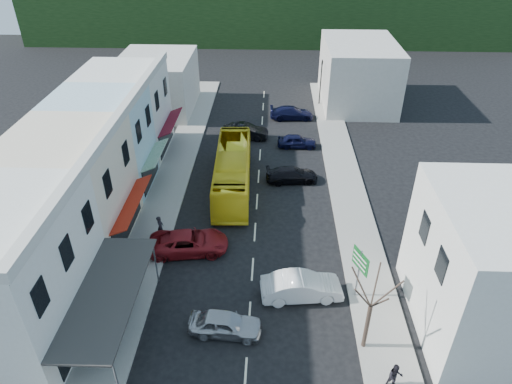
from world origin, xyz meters
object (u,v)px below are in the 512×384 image
Objects in this scene: car_silver at (225,324)px; car_red at (189,243)px; street_tree at (371,307)px; pedestrian_right at (395,376)px; traffic_signal at (321,83)px; car_white at (301,288)px; direction_sign at (358,275)px; bus at (233,171)px; pedestrian_left at (160,228)px.

car_red is (-3.18, 6.97, 0.00)m from car_silver.
street_tree is at bearing -90.88° from car_silver.
pedestrian_right is (8.64, -3.15, 0.30)m from car_silver.
traffic_signal is at bearing -29.92° from car_red.
street_tree is (3.22, -3.64, 2.43)m from car_white.
car_white and car_red have the same top height.
direction_sign is 31.09m from traffic_signal.
bus is 2.64× the size of car_white.
car_silver is 1.22× the size of direction_sign.
street_tree reaches higher than bus.
direction_sign reaches higher than car_red.
street_tree is at bearing -145.40° from car_white.
car_white is 2.59× the size of pedestrian_left.
pedestrian_right is 6.33m from direction_sign.
car_white is 0.82× the size of traffic_signal.
traffic_signal is at bearing 86.75° from pedestrian_right.
car_white is (5.17, -12.44, -0.85)m from bus.
car_white is 2.59× the size of pedestrian_right.
car_red is 15.56m from pedestrian_right.
street_tree is (7.57, -0.72, 2.43)m from car_silver.
traffic_signal is at bearing 66.99° from direction_sign.
car_red is at bearing 54.88° from car_white.
street_tree is at bearing -114.16° from direction_sign.
car_red is at bearing 135.00° from pedestrian_right.
car_red is 2.55m from pedestrian_left.
bus is 14.96m from direction_sign.
bus is 18.21m from street_tree.
bus is 13.50m from car_white.
street_tree is (10.75, -7.68, 2.43)m from car_red.
pedestrian_left is 0.27× the size of street_tree.
pedestrian_left is (-5.38, 8.21, 0.30)m from car_silver.
car_red is at bearing -122.55° from pedestrian_left.
street_tree reaches higher than car_red.
direction_sign is 0.67× the size of traffic_signal.
direction_sign is at bearing -57.53° from bus.
bus is at bearing 7.55° from car_silver.
car_white is (4.36, 2.92, 0.00)m from car_silver.
direction_sign is at bearing -94.63° from car_white.
pedestrian_left reaches higher than car_white.
pedestrian_left is at bearing 145.43° from street_tree.
street_tree is 34.85m from traffic_signal.
bus is 15.41m from car_silver.
car_silver is 7.66m from car_red.
car_silver is at bearing 179.05° from direction_sign.
bus is 20.80m from pedestrian_right.
bus is at bearing 112.62° from pedestrian_right.
direction_sign is 4.00m from street_tree.
car_white is at bearing 131.48° from street_tree.
car_silver is 8.33m from direction_sign.
street_tree is at bearing 100.12° from traffic_signal.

